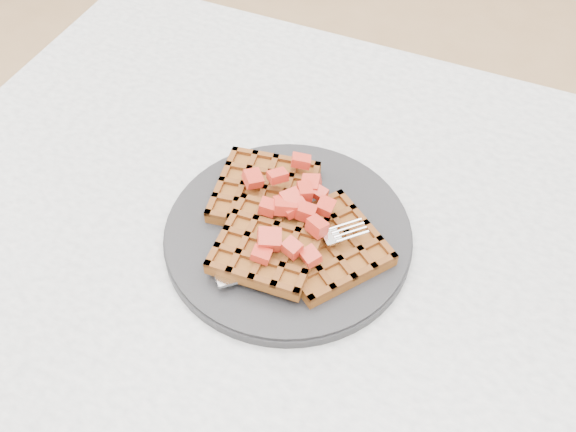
{
  "coord_description": "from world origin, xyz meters",
  "views": [
    {
      "loc": [
        0.06,
        -0.41,
        1.33
      ],
      "look_at": [
        -0.12,
        0.01,
        0.79
      ],
      "focal_mm": 40.0,
      "sensor_mm": 36.0,
      "label": 1
    }
  ],
  "objects": [
    {
      "name": "table",
      "position": [
        0.0,
        0.0,
        0.64
      ],
      "size": [
        1.2,
        0.8,
        0.75
      ],
      "color": "silver",
      "rests_on": "ground"
    },
    {
      "name": "strawberry_pile",
      "position": [
        -0.12,
        0.01,
        0.8
      ],
      "size": [
        0.15,
        0.15,
        0.02
      ],
      "primitive_type": null,
      "color": "#9E0E04",
      "rests_on": "waffles"
    },
    {
      "name": "waffles",
      "position": [
        -0.12,
        0.0,
        0.78
      ],
      "size": [
        0.24,
        0.19,
        0.03
      ],
      "color": "brown",
      "rests_on": "plate"
    },
    {
      "name": "fork",
      "position": [
        -0.09,
        -0.03,
        0.77
      ],
      "size": [
        0.14,
        0.14,
        0.02
      ],
      "primitive_type": null,
      "rotation": [
        0.0,
        0.0,
        -0.78
      ],
      "color": "silver",
      "rests_on": "plate"
    },
    {
      "name": "plate",
      "position": [
        -0.12,
        0.01,
        0.76
      ],
      "size": [
        0.28,
        0.28,
        0.02
      ],
      "primitive_type": "cylinder",
      "color": "black",
      "rests_on": "table"
    }
  ]
}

